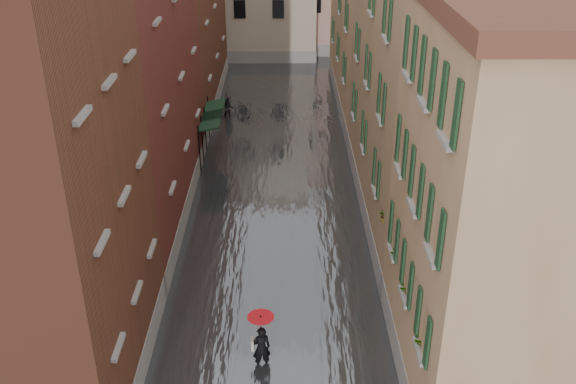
{
  "coord_description": "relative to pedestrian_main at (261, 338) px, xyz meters",
  "views": [
    {
      "loc": [
        0.4,
        -17.44,
        14.61
      ],
      "look_at": [
        0.56,
        5.17,
        3.0
      ],
      "focal_mm": 40.0,
      "sensor_mm": 36.0,
      "label": 1
    }
  ],
  "objects": [
    {
      "name": "awning_near",
      "position": [
        -3.15,
        15.87,
        1.26
      ],
      "size": [
        1.09,
        2.9,
        2.8
      ],
      "color": "#17341F",
      "rests_on": "ground"
    },
    {
      "name": "building_left_mid",
      "position": [
        -6.66,
        10.5,
        5.04
      ],
      "size": [
        6.0,
        14.0,
        12.5
      ],
      "primitive_type": "cube",
      "color": "maroon",
      "rests_on": "ground"
    },
    {
      "name": "floodwater",
      "position": [
        0.34,
        14.5,
        -1.11
      ],
      "size": [
        10.0,
        60.0,
        0.2
      ],
      "primitive_type": "cube",
      "color": "#474B4F",
      "rests_on": "ground"
    },
    {
      "name": "ground",
      "position": [
        0.34,
        1.5,
        -1.21
      ],
      "size": [
        120.0,
        120.0,
        0.0
      ],
      "primitive_type": "plane",
      "color": "#525154",
      "rests_on": "ground"
    },
    {
      "name": "building_right_near",
      "position": [
        7.34,
        -0.5,
        4.54
      ],
      "size": [
        6.0,
        8.0,
        11.5
      ],
      "primitive_type": "cube",
      "color": "#94754C",
      "rests_on": "ground"
    },
    {
      "name": "building_right_far",
      "position": [
        7.34,
        25.5,
        4.54
      ],
      "size": [
        6.0,
        16.0,
        11.5
      ],
      "primitive_type": "cube",
      "color": "#94754C",
      "rests_on": "ground"
    },
    {
      "name": "building_left_near",
      "position": [
        -6.66,
        -0.5,
        5.29
      ],
      "size": [
        6.0,
        8.0,
        13.0
      ],
      "primitive_type": "cube",
      "color": "brown",
      "rests_on": "ground"
    },
    {
      "name": "awning_far",
      "position": [
        -3.14,
        17.43,
        1.27
      ],
      "size": [
        1.09,
        3.3,
        2.8
      ],
      "color": "#17341F",
      "rests_on": "ground"
    },
    {
      "name": "pedestrian_main",
      "position": [
        0.0,
        0.0,
        0.0
      ],
      "size": [
        0.87,
        0.87,
        2.06
      ],
      "color": "black",
      "rests_on": "ground"
    },
    {
      "name": "pedestrian_far",
      "position": [
        -2.79,
        22.6,
        -0.44
      ],
      "size": [
        0.77,
        0.62,
        1.53
      ],
      "primitive_type": "imported",
      "rotation": [
        0.0,
        0.0,
        -0.06
      ],
      "color": "black",
      "rests_on": "ground"
    },
    {
      "name": "building_right_mid",
      "position": [
        7.34,
        10.5,
        5.29
      ],
      "size": [
        6.0,
        14.0,
        13.0
      ],
      "primitive_type": "cube",
      "color": "#9B7A5E",
      "rests_on": "ground"
    },
    {
      "name": "window_planters",
      "position": [
        4.46,
        0.76,
        2.3
      ],
      "size": [
        0.59,
        7.81,
        0.84
      ],
      "color": "#A04E34",
      "rests_on": "ground"
    }
  ]
}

